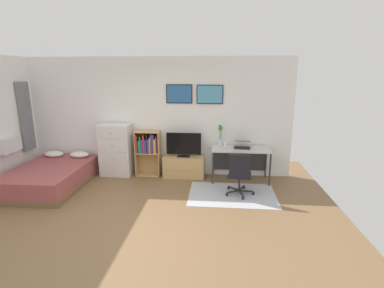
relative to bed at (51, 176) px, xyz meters
name	(u,v)px	position (x,y,z in m)	size (l,w,h in m)	color
ground_plane	(129,222)	(2.11, -1.36, -0.22)	(7.20, 7.20, 0.00)	brown
wall_back_with_posters	(158,117)	(2.12, 1.07, 1.14)	(6.12, 0.09, 2.70)	white
area_rug	(232,194)	(3.82, -0.11, -0.22)	(1.70, 1.20, 0.01)	#B2B7BC
bed	(51,176)	(0.00, 0.00, 0.00)	(1.44, 2.04, 0.56)	brown
dresser	(116,150)	(1.16, 0.79, 0.39)	(0.71, 0.46, 1.21)	silver
bookshelf	(148,149)	(1.90, 0.85, 0.42)	(0.56, 0.30, 1.05)	tan
tv_stand	(184,167)	(2.75, 0.81, 0.03)	(0.93, 0.41, 0.49)	tan
television	(184,145)	(2.75, 0.78, 0.55)	(0.79, 0.16, 0.55)	black
desk	(240,153)	(4.02, 0.78, 0.39)	(1.27, 0.61, 0.74)	silver
office_chair	(240,173)	(3.95, -0.14, 0.24)	(0.57, 0.58, 0.86)	#232326
laptop	(242,145)	(4.05, 0.78, 0.58)	(0.39, 0.41, 0.16)	#333338
computer_mouse	(254,148)	(4.30, 0.66, 0.54)	(0.06, 0.10, 0.03)	silver
bamboo_vase	(220,136)	(3.56, 0.87, 0.75)	(0.10, 0.10, 0.49)	silver
wine_glass	(225,143)	(3.67, 0.60, 0.65)	(0.07, 0.07, 0.18)	silver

